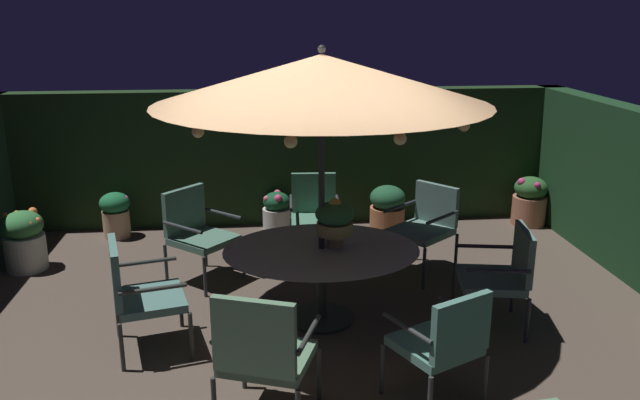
{
  "coord_description": "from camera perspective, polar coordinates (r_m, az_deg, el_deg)",
  "views": [
    {
      "loc": [
        -0.39,
        -5.07,
        2.81
      ],
      "look_at": [
        0.19,
        0.52,
        1.13
      ],
      "focal_mm": 36.04,
      "sensor_mm": 36.0,
      "label": 1
    }
  ],
  "objects": [
    {
      "name": "ground_plane",
      "position": [
        5.82,
        -1.32,
        -12.41
      ],
      "size": [
        7.6,
        7.05,
        0.02
      ],
      "primitive_type": "cube",
      "color": "#4D4036"
    },
    {
      "name": "hedge_backdrop_rear",
      "position": [
        8.67,
        -3.17,
        3.85
      ],
      "size": [
        7.6,
        0.3,
        1.8
      ],
      "primitive_type": "cube",
      "color": "black",
      "rests_on": "ground_plane"
    },
    {
      "name": "patio_dining_table",
      "position": [
        5.91,
        0.14,
        -5.33
      ],
      "size": [
        1.8,
        1.47,
        0.72
      ],
      "color": "#292D2B",
      "rests_on": "ground_plane"
    },
    {
      "name": "patio_umbrella",
      "position": [
        5.51,
        0.15,
        10.64
      ],
      "size": [
        2.9,
        2.9,
        2.52
      ],
      "color": "#303031",
      "rests_on": "ground_plane"
    },
    {
      "name": "centerpiece_planter",
      "position": [
        5.8,
        1.33,
        -1.7
      ],
      "size": [
        0.36,
        0.36,
        0.46
      ],
      "color": "tan",
      "rests_on": "patio_dining_table"
    },
    {
      "name": "patio_chair_north",
      "position": [
        6.05,
        15.9,
        -6.08
      ],
      "size": [
        0.7,
        0.73,
        0.94
      ],
      "color": "#292933",
      "rests_on": "ground_plane"
    },
    {
      "name": "patio_chair_northeast",
      "position": [
        7.11,
        9.39,
        -1.97
      ],
      "size": [
        0.86,
        0.85,
        0.97
      ],
      "color": "#2D3135",
      "rests_on": "ground_plane"
    },
    {
      "name": "patio_chair_east",
      "position": [
        7.47,
        -0.52,
        -1.0
      ],
      "size": [
        0.61,
        0.65,
        0.96
      ],
      "color": "#2F2E30",
      "rests_on": "ground_plane"
    },
    {
      "name": "patio_chair_southeast",
      "position": [
        6.95,
        -10.91,
        -2.54
      ],
      "size": [
        0.85,
        0.85,
        0.99
      ],
      "color": "#292E32",
      "rests_on": "ground_plane"
    },
    {
      "name": "patio_chair_south",
      "position": [
        5.63,
        -15.92,
        -7.64
      ],
      "size": [
        0.72,
        0.76,
        0.98
      ],
      "color": "#2D302C",
      "rests_on": "ground_plane"
    },
    {
      "name": "patio_chair_southwest",
      "position": [
        4.5,
        -5.13,
        -13.18
      ],
      "size": [
        0.79,
        0.77,
        1.03
      ],
      "color": "#2C312D",
      "rests_on": "ground_plane"
    },
    {
      "name": "patio_chair_west",
      "position": [
        4.77,
        10.95,
        -12.08
      ],
      "size": [
        0.75,
        0.75,
        0.93
      ],
      "color": "#2D3031",
      "rests_on": "ground_plane"
    },
    {
      "name": "potted_plant_back_right",
      "position": [
        8.5,
        -3.87,
        -0.92
      ],
      "size": [
        0.37,
        0.37,
        0.51
      ],
      "color": "beige",
      "rests_on": "ground_plane"
    },
    {
      "name": "potted_plant_left_far",
      "position": [
        8.56,
        -17.69,
        -1.14
      ],
      "size": [
        0.38,
        0.38,
        0.59
      ],
      "color": "tan",
      "rests_on": "ground_plane"
    },
    {
      "name": "potted_plant_front_corner",
      "position": [
        7.86,
        -24.77,
        -3.24
      ],
      "size": [
        0.45,
        0.45,
        0.68
      ],
      "color": "beige",
      "rests_on": "ground_plane"
    },
    {
      "name": "potted_plant_back_left",
      "position": [
        9.1,
        18.12,
        -0.05
      ],
      "size": [
        0.45,
        0.45,
        0.66
      ],
      "color": "#9E6148",
      "rests_on": "ground_plane"
    },
    {
      "name": "potted_plant_right_near",
      "position": [
        8.45,
        6.01,
        -0.7
      ],
      "size": [
        0.46,
        0.46,
        0.61
      ],
      "color": "#A5623E",
      "rests_on": "ground_plane"
    }
  ]
}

